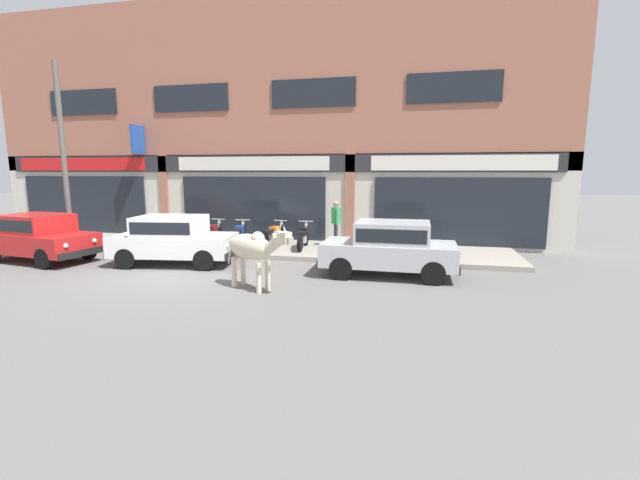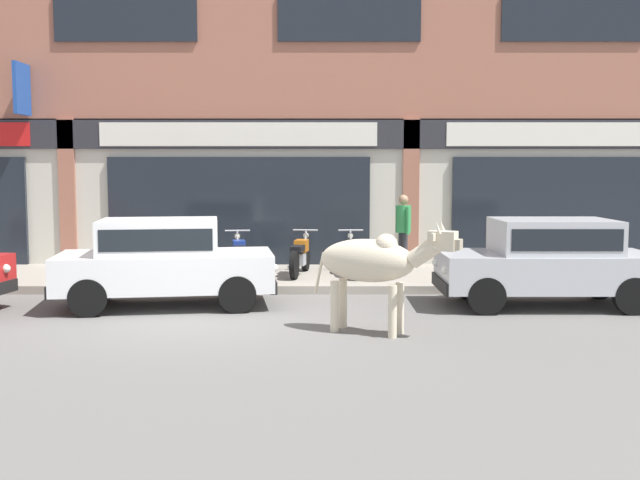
% 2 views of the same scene
% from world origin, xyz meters
% --- Properties ---
extents(ground_plane, '(90.00, 90.00, 0.00)m').
position_xyz_m(ground_plane, '(0.00, 0.00, 0.00)').
color(ground_plane, '#605E5B').
extents(sidewalk, '(19.00, 3.22, 0.15)m').
position_xyz_m(sidewalk, '(0.00, 3.81, 0.08)').
color(sidewalk, gray).
rests_on(sidewalk, ground).
extents(shop_building, '(23.00, 1.40, 9.27)m').
position_xyz_m(shop_building, '(-0.00, 5.68, 4.42)').
color(shop_building, '#9E604C').
rests_on(shop_building, ground).
extents(cow, '(1.98, 1.20, 1.61)m').
position_xyz_m(cow, '(2.55, -1.04, 1.01)').
color(cow, beige).
rests_on(cow, ground).
extents(car_1, '(3.62, 1.62, 1.46)m').
position_xyz_m(car_1, '(5.61, 1.02, 0.81)').
color(car_1, black).
rests_on(car_1, ground).
extents(car_2, '(3.76, 2.08, 1.46)m').
position_xyz_m(car_2, '(-0.79, 1.00, 0.81)').
color(car_2, black).
rests_on(car_2, ground).
extents(motorcycle_0, '(0.52, 1.81, 0.88)m').
position_xyz_m(motorcycle_0, '(-0.89, 3.57, 0.54)').
color(motorcycle_0, black).
rests_on(motorcycle_0, sidewalk).
extents(motorcycle_1, '(0.57, 1.80, 0.88)m').
position_xyz_m(motorcycle_1, '(0.19, 3.56, 0.54)').
color(motorcycle_1, black).
rests_on(motorcycle_1, sidewalk).
extents(motorcycle_2, '(0.59, 1.80, 0.88)m').
position_xyz_m(motorcycle_2, '(1.40, 3.68, 0.54)').
color(motorcycle_2, black).
rests_on(motorcycle_2, sidewalk).
extents(motorcycle_3, '(0.52, 1.81, 0.88)m').
position_xyz_m(motorcycle_3, '(2.50, 3.65, 0.54)').
color(motorcycle_3, black).
rests_on(motorcycle_3, sidewalk).
extents(pedestrian, '(0.32, 0.47, 1.60)m').
position_xyz_m(pedestrian, '(3.54, 4.21, 1.14)').
color(pedestrian, '#2D2D33').
rests_on(pedestrian, sidewalk).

